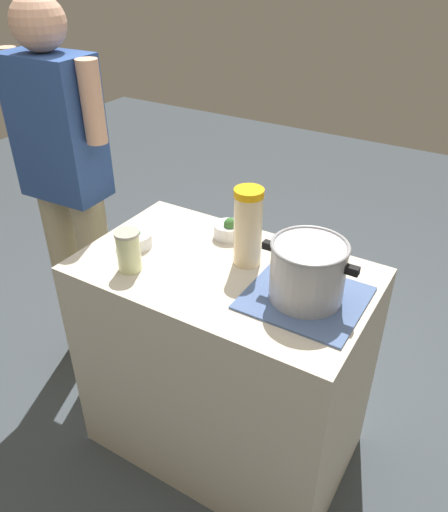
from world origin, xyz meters
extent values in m
plane|color=#414950|center=(0.00, 0.00, 0.00)|extent=(8.00, 8.00, 0.00)
cube|color=beige|center=(0.00, 0.00, 0.44)|extent=(1.01, 0.60, 0.88)
cube|color=#516A9D|center=(-0.30, 0.02, 0.89)|extent=(0.35, 0.33, 0.01)
cylinder|color=#B7B7BC|center=(-0.30, 0.02, 0.98)|extent=(0.23, 0.23, 0.18)
torus|color=#99999E|center=(-0.30, 0.02, 1.07)|extent=(0.23, 0.23, 0.01)
cube|color=black|center=(-0.43, 0.02, 1.03)|extent=(0.04, 0.02, 0.02)
cube|color=black|center=(-0.17, 0.02, 1.03)|extent=(0.04, 0.02, 0.02)
cylinder|color=beige|center=(-0.05, -0.07, 1.01)|extent=(0.09, 0.09, 0.25)
cylinder|color=#F9AA0A|center=(-0.05, -0.07, 1.14)|extent=(0.10, 0.10, 0.02)
ellipsoid|color=yellow|center=(-0.03, -0.07, 1.08)|extent=(0.04, 0.04, 0.01)
cylinder|color=beige|center=(0.27, 0.17, 0.95)|extent=(0.08, 0.08, 0.13)
cylinder|color=#B2AD99|center=(0.27, 0.17, 1.02)|extent=(0.08, 0.08, 0.01)
cylinder|color=silver|center=(0.10, -0.19, 0.91)|extent=(0.11, 0.11, 0.05)
ellipsoid|color=#3D6B1A|center=(0.09, -0.19, 0.93)|extent=(0.04, 0.04, 0.04)
ellipsoid|color=#3B7334|center=(0.08, -0.18, 0.94)|extent=(0.05, 0.05, 0.06)
cylinder|color=silver|center=(0.35, 0.04, 0.91)|extent=(0.12, 0.12, 0.05)
ellipsoid|color=#25742F|center=(0.35, 0.04, 0.93)|extent=(0.04, 0.04, 0.05)
ellipsoid|color=#387C38|center=(0.36, 0.05, 0.92)|extent=(0.04, 0.04, 0.04)
cylinder|color=#BEAF88|center=(0.73, -0.11, 0.46)|extent=(0.14, 0.14, 0.91)
cylinder|color=#BEAF88|center=(0.93, -0.11, 0.46)|extent=(0.14, 0.14, 0.91)
cube|color=#2E4E94|center=(0.83, -0.11, 1.19)|extent=(0.35, 0.22, 0.56)
sphere|color=#DFA888|center=(0.83, -0.11, 1.58)|extent=(0.20, 0.20, 0.20)
cylinder|color=#DFA888|center=(0.62, -0.11, 1.33)|extent=(0.08, 0.08, 0.30)
cylinder|color=#DFA888|center=(1.04, -0.11, 1.33)|extent=(0.08, 0.08, 0.30)
camera|label=1|loc=(-0.74, 1.22, 1.83)|focal=35.56mm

